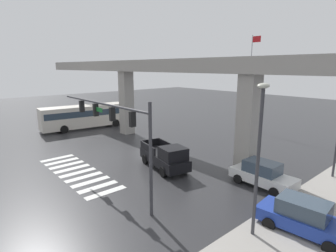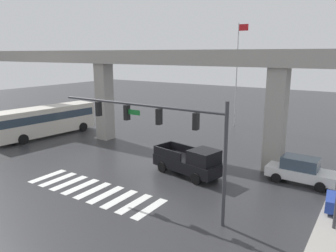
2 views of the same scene
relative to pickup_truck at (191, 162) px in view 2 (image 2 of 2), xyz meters
name	(u,v)px [view 2 (image 2 of 2)]	position (x,y,z in m)	size (l,w,h in m)	color
ground_plane	(154,162)	(-3.81, 0.89, -0.99)	(120.00, 120.00, 0.00)	#2D2D30
crosswalk_stripes	(93,191)	(-3.81, -5.56, -0.98)	(9.35, 2.80, 0.01)	silver
elevated_overpass	(176,66)	(-3.81, 4.18, 6.30)	(57.15, 1.84, 8.60)	#9E9991
pickup_truck	(191,162)	(0.00, 0.00, 0.00)	(5.38, 2.91, 2.08)	black
city_bus	(44,120)	(-17.98, 1.46, 0.73)	(3.59, 10.99, 2.99)	beige
sedan_white	(301,170)	(6.63, 2.88, -0.14)	(4.33, 2.03, 1.72)	silver
traffic_signal_mast	(161,125)	(0.97, -4.99, 3.68)	(10.89, 0.32, 6.20)	#38383D
flagpole	(238,69)	(-3.52, 16.80, 5.64)	(1.16, 0.12, 11.60)	silver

